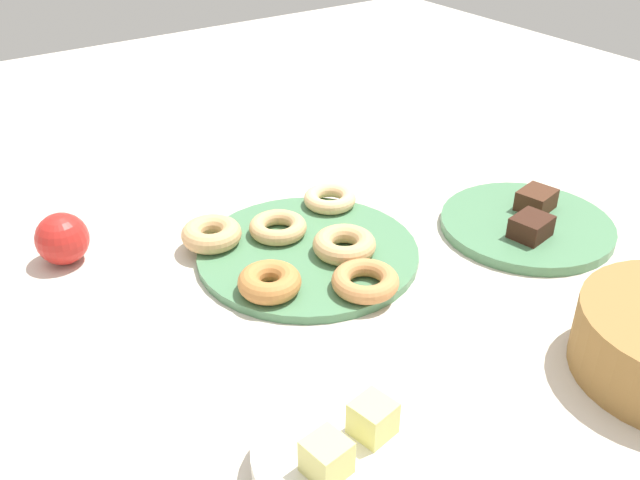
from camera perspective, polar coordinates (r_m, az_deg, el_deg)
The scene contains 15 objects.
ground_plane at distance 0.99m, azimuth -0.98°, elevation -1.35°, with size 2.40×2.40×0.00m, color beige.
donut_plate at distance 0.99m, azimuth -0.99°, elevation -1.05°, with size 0.31×0.31×0.01m, color #4C7F56.
donut_0 at distance 1.01m, azimuth -3.45°, elevation 1.04°, with size 0.08×0.08×0.02m, color tan.
donut_1 at distance 0.97m, azimuth 1.99°, elevation -0.37°, with size 0.09×0.09×0.03m, color tan.
donut_2 at distance 0.89m, azimuth -4.14°, elevation -3.43°, with size 0.08×0.08×0.03m, color #BC7A3D.
donut_3 at distance 0.90m, azimuth 3.71°, elevation -3.35°, with size 0.09×0.09×0.02m, color #C6844C.
donut_4 at distance 1.00m, azimuth -8.84°, elevation 0.49°, with size 0.09×0.09×0.03m, color tan.
donut_5 at distance 1.09m, azimuth 0.80°, elevation 3.39°, with size 0.08×0.08×0.02m, color #EABC84.
cake_plate at distance 1.09m, azimuth 16.48°, elevation 1.17°, with size 0.26×0.26×0.02m, color #4C7F56.
brownie_near at distance 1.12m, azimuth 17.21°, elevation 3.15°, with size 0.05×0.05×0.03m, color #472819.
brownie_far at distance 1.04m, azimuth 16.82°, elevation 1.04°, with size 0.05×0.05×0.03m, color #381E14.
fruit_bowl at distance 0.68m, azimuth 2.08°, elevation -17.56°, with size 0.18×0.18×0.04m, color silver.
melon_chunk_left at distance 0.67m, azimuth 4.33°, elevation -14.30°, with size 0.04×0.04×0.04m, color #DBD67A.
melon_chunk_right at distance 0.64m, azimuth 0.54°, elevation -17.29°, with size 0.04×0.04×0.04m, color #DBD67A.
apple at distance 1.02m, azimuth -20.27°, elevation 0.10°, with size 0.07×0.07×0.07m, color red.
Camera 1 is at (0.46, 0.70, 0.54)m, focal length 39.26 mm.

